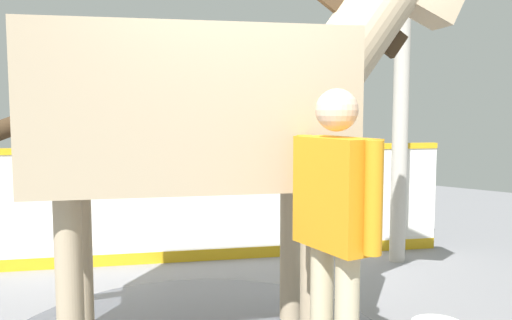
% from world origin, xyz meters
% --- Properties ---
extents(barrier_wall, '(3.59, 4.58, 1.20)m').
position_xyz_m(barrier_wall, '(-1.62, 0.90, 0.56)').
color(barrier_wall, white).
rests_on(barrier_wall, ground).
extents(roof_post_near, '(0.16, 0.16, 2.76)m').
position_xyz_m(roof_post_near, '(0.08, 2.40, 1.38)').
color(roof_post_near, '#B7B2A8').
rests_on(roof_post_near, ground).
extents(horse, '(2.28, 2.78, 2.70)m').
position_xyz_m(horse, '(-0.01, -0.20, 1.58)').
color(horse, tan).
rests_on(horse, ground).
extents(handler, '(0.64, 0.37, 1.68)m').
position_xyz_m(handler, '(1.00, -0.26, 0.97)').
color(handler, '#47331E').
rests_on(handler, ground).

